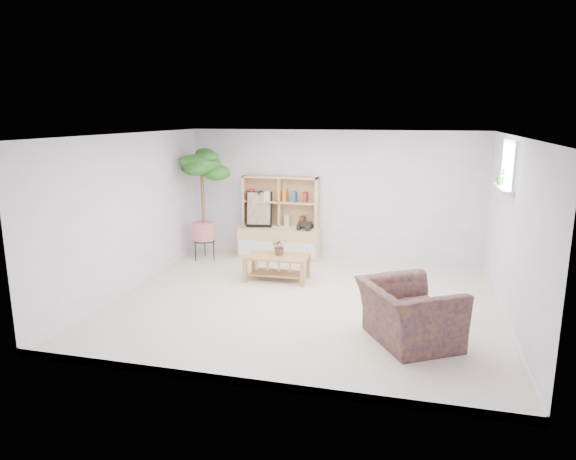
% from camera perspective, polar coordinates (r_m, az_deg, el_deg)
% --- Properties ---
extents(floor, '(5.50, 5.00, 0.01)m').
position_cam_1_polar(floor, '(7.58, 1.71, -7.94)').
color(floor, silver).
rests_on(floor, ground).
extents(ceiling, '(5.50, 5.00, 0.01)m').
position_cam_1_polar(ceiling, '(7.10, 1.84, 10.51)').
color(ceiling, white).
rests_on(ceiling, walls).
extents(walls, '(5.51, 5.01, 2.40)m').
position_cam_1_polar(walls, '(7.24, 1.77, 0.98)').
color(walls, silver).
rests_on(walls, floor).
extents(baseboard, '(5.50, 5.00, 0.10)m').
position_cam_1_polar(baseboard, '(7.56, 1.71, -7.59)').
color(baseboard, white).
rests_on(baseboard, floor).
extents(window, '(0.10, 0.98, 0.68)m').
position_cam_1_polar(window, '(7.65, 23.40, 6.64)').
color(window, silver).
rests_on(window, walls).
extents(window_sill, '(0.14, 1.00, 0.04)m').
position_cam_1_polar(window_sill, '(7.68, 22.75, 4.30)').
color(window_sill, white).
rests_on(window_sill, walls).
extents(storage_unit, '(1.54, 0.52, 1.54)m').
position_cam_1_polar(storage_unit, '(9.69, -0.97, 1.38)').
color(storage_unit, tan).
rests_on(storage_unit, floor).
extents(poster, '(0.50, 0.19, 0.68)m').
position_cam_1_polar(poster, '(9.74, -3.23, 2.31)').
color(poster, yellow).
rests_on(poster, storage_unit).
extents(toy_truck, '(0.37, 0.29, 0.18)m').
position_cam_1_polar(toy_truck, '(9.52, 1.90, 0.54)').
color(toy_truck, black).
rests_on(toy_truck, storage_unit).
extents(coffee_table, '(1.03, 0.57, 0.42)m').
position_cam_1_polar(coffee_table, '(8.47, -1.22, -4.20)').
color(coffee_table, '#B2723A').
rests_on(coffee_table, floor).
extents(table_plant, '(0.32, 0.30, 0.28)m').
position_cam_1_polar(table_plant, '(8.42, -0.91, -1.84)').
color(table_plant, '#196E19').
rests_on(table_plant, coffee_table).
extents(floor_tree, '(0.86, 0.86, 2.07)m').
position_cam_1_polar(floor_tree, '(9.62, -9.42, 2.75)').
color(floor_tree, '#196018').
rests_on(floor_tree, floor).
extents(armchair, '(1.40, 1.44, 0.82)m').
position_cam_1_polar(armchair, '(6.33, 13.29, -8.57)').
color(armchair, '#141734').
rests_on(armchair, floor).
extents(sill_plant, '(0.16, 0.14, 0.24)m').
position_cam_1_polar(sill_plant, '(7.87, 22.62, 5.53)').
color(sill_plant, '#196018').
rests_on(sill_plant, window_sill).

